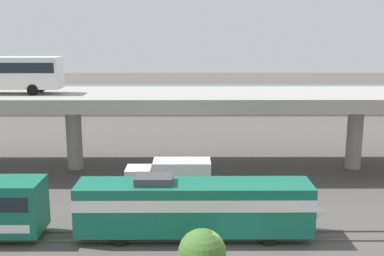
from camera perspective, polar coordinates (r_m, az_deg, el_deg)
The scene contains 16 objects.
rail_strip_near at distance 31.48m, azimuth 4.27°, elevation -13.24°, with size 110.00×0.12×0.12m, color #59544C.
rail_strip_far at distance 32.81m, azimuth 4.06°, elevation -12.18°, with size 110.00×0.12×0.12m, color #59544C.
train_locomotive at distance 31.25m, azimuth 1.65°, elevation -9.16°, with size 16.08×3.04×4.18m.
highway_overpass at distance 45.76m, azimuth 2.74°, elevation 3.29°, with size 96.00×10.34×7.48m.
service_truck_west at distance 38.82m, azimuth -2.52°, elevation -5.87°, with size 6.80×2.46×3.04m.
pier_parking_lot at distance 81.24m, azimuth 1.41°, elevation 2.59°, with size 65.76×11.34×1.34m, color #9E998E.
parked_car_0 at distance 80.66m, azimuth -10.01°, elevation 3.39°, with size 4.61×1.95×1.50m.
parked_car_1 at distance 82.80m, azimuth -15.08°, elevation 3.38°, with size 4.64×1.89×1.50m.
parked_car_2 at distance 80.84m, azimuth -6.41°, elevation 3.51°, with size 4.48×1.92×1.50m.
parked_car_3 at distance 79.29m, azimuth 2.53°, elevation 3.42°, with size 4.04×1.94×1.50m.
parked_car_4 at distance 82.37m, azimuth 11.86°, elevation 3.49°, with size 4.45×1.84×1.50m.
parked_car_5 at distance 82.20m, azimuth 8.30°, elevation 3.60°, with size 4.12×2.00×1.50m.
parked_car_6 at distance 82.91m, azimuth 0.52°, elevation 3.78°, with size 4.04×1.88×1.50m.
parked_car_7 at distance 83.51m, azimuth -4.93°, elevation 3.80°, with size 4.41×1.96×1.50m.
harbor_water at distance 104.10m, azimuth 1.03°, elevation 4.18°, with size 140.00×36.00×0.01m, color #385B7A.
shrub_right at distance 27.01m, azimuth 1.22°, elevation -14.63°, with size 2.65×2.65×2.65m, color #406C2C.
Camera 1 is at (-2.44, -25.23, 13.20)m, focal length 44.79 mm.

